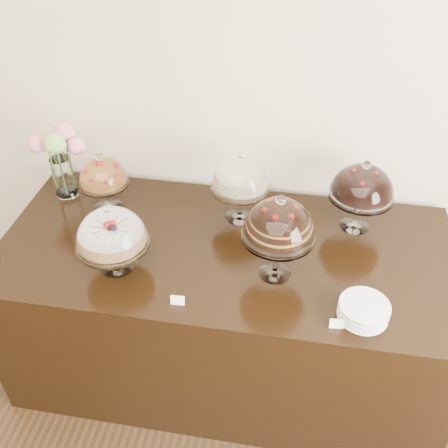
% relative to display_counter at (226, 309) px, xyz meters
% --- Properties ---
extents(wall_back, '(5.00, 0.04, 3.00)m').
position_rel_display_counter_xyz_m(wall_back, '(-0.09, 0.55, 1.05)').
color(wall_back, beige).
rests_on(wall_back, ground).
extents(display_counter, '(2.20, 1.00, 0.90)m').
position_rel_display_counter_xyz_m(display_counter, '(0.00, 0.00, 0.00)').
color(display_counter, black).
rests_on(display_counter, ground).
extents(cake_stand_sugar_sponge, '(0.33, 0.33, 0.35)m').
position_rel_display_counter_xyz_m(cake_stand_sugar_sponge, '(-0.47, -0.22, 0.66)').
color(cake_stand_sugar_sponge, white).
rests_on(cake_stand_sugar_sponge, display_counter).
extents(cake_stand_choco_layer, '(0.32, 0.32, 0.43)m').
position_rel_display_counter_xyz_m(cake_stand_choco_layer, '(0.25, -0.14, 0.74)').
color(cake_stand_choco_layer, white).
rests_on(cake_stand_choco_layer, display_counter).
extents(cake_stand_cheesecake, '(0.29, 0.29, 0.39)m').
position_rel_display_counter_xyz_m(cake_stand_cheesecake, '(0.03, 0.24, 0.70)').
color(cake_stand_cheesecake, white).
rests_on(cake_stand_cheesecake, display_counter).
extents(cake_stand_dark_choco, '(0.31, 0.31, 0.38)m').
position_rel_display_counter_xyz_m(cake_stand_dark_choco, '(0.62, 0.26, 0.70)').
color(cake_stand_dark_choco, white).
rests_on(cake_stand_dark_choco, display_counter).
extents(cake_stand_fruit_tart, '(0.25, 0.25, 0.33)m').
position_rel_display_counter_xyz_m(cake_stand_fruit_tart, '(-0.67, 0.21, 0.65)').
color(cake_stand_fruit_tart, white).
rests_on(cake_stand_fruit_tart, display_counter).
extents(flower_vase, '(0.26, 0.23, 0.41)m').
position_rel_display_counter_xyz_m(flower_vase, '(-0.92, 0.28, 0.71)').
color(flower_vase, white).
rests_on(flower_vase, display_counter).
extents(plate_stack, '(0.20, 0.20, 0.07)m').
position_rel_display_counter_xyz_m(plate_stack, '(0.63, -0.34, 0.49)').
color(plate_stack, silver).
rests_on(plate_stack, display_counter).
extents(price_card_left, '(0.06, 0.02, 0.04)m').
position_rel_display_counter_xyz_m(price_card_left, '(-0.14, -0.40, 0.47)').
color(price_card_left, white).
rests_on(price_card_left, display_counter).
extents(price_card_right, '(0.06, 0.02, 0.04)m').
position_rel_display_counter_xyz_m(price_card_right, '(0.52, -0.41, 0.47)').
color(price_card_right, white).
rests_on(price_card_right, display_counter).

